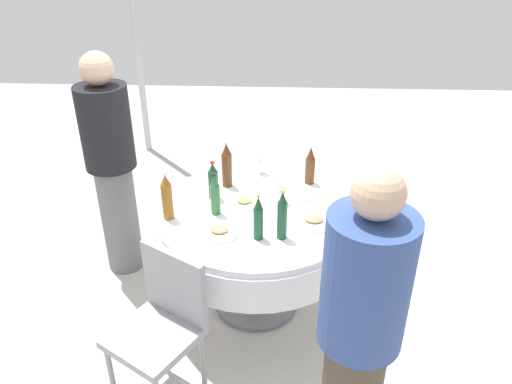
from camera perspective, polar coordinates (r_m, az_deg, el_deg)
ground_plane at (r=3.47m, az=-0.00°, el=-12.71°), size 10.00×10.00×0.00m
dining_table at (r=3.11m, az=-0.00°, el=-4.61°), size 1.26×1.26×0.74m
bottle_brown_west at (r=3.26m, az=-3.40°, el=3.07°), size 0.07×0.07×0.32m
bottle_dark_green_front at (r=2.72m, az=0.27°, el=-3.07°), size 0.06×0.06×0.28m
bottle_brown_far at (r=3.32m, az=6.28°, el=3.02°), size 0.07×0.07×0.28m
bottle_dark_green_north at (r=3.13m, az=-4.98°, el=1.24°), size 0.06×0.06×0.26m
bottle_green_rear at (r=2.96m, az=-4.73°, el=-0.36°), size 0.06×0.06×0.27m
bottle_dark_green_mid at (r=2.72m, az=3.04°, el=-2.77°), size 0.06×0.06×0.30m
bottle_amber_left at (r=2.94m, az=-10.26°, el=-0.61°), size 0.07×0.07×0.30m
wine_glass_north at (r=3.44m, az=0.64°, el=3.49°), size 0.07×0.07×0.13m
wine_glass_rear at (r=3.07m, az=2.91°, el=0.46°), size 0.07×0.07×0.15m
plate_outer at (r=3.10m, az=-1.33°, el=-1.17°), size 0.22×0.22×0.04m
plate_near at (r=2.94m, az=6.73°, el=-3.32°), size 0.25×0.25×0.04m
plate_inner at (r=2.83m, az=-4.24°, el=-4.59°), size 0.22×0.22×0.04m
spoon_front at (r=2.64m, az=-0.80°, el=-7.40°), size 0.12×0.15×0.00m
folded_napkin at (r=3.19m, az=5.70°, el=-0.39°), size 0.16×0.16×0.02m
person_west at (r=2.12m, az=11.77°, el=-15.98°), size 0.34×0.34×1.59m
person_front at (r=3.51m, az=-16.37°, el=3.05°), size 0.34×0.34×1.61m
chair_mid at (r=2.65m, az=-10.68°, el=-14.12°), size 0.55×0.55×0.87m
tent_pole_main at (r=5.45m, az=-13.67°, el=16.81°), size 0.07×0.07×2.47m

